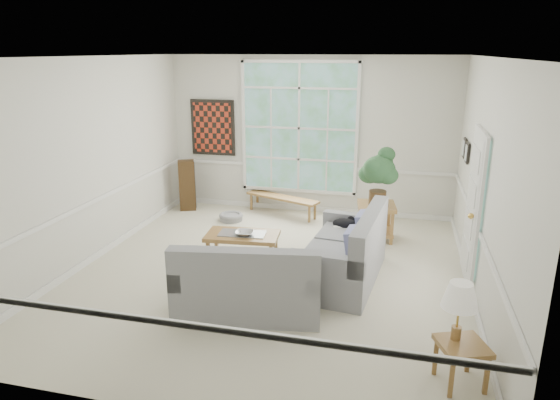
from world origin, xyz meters
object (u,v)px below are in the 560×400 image
object	(u,v)px
end_table	(376,222)
side_table	(461,364)
loveseat_right	(342,245)
loveseat_front	(248,275)
coffee_table	(243,246)

from	to	relation	value
end_table	side_table	bearing A→B (deg)	-74.67
loveseat_right	side_table	bearing A→B (deg)	-49.34
loveseat_front	end_table	xyz separation A→B (m)	(1.36, 2.84, -0.16)
coffee_table	end_table	distance (m)	2.35
loveseat_right	coffee_table	bearing A→B (deg)	173.92
side_table	end_table	bearing A→B (deg)	105.33
loveseat_right	coffee_table	distance (m)	1.61
coffee_table	side_table	world-z (taller)	side_table
loveseat_front	coffee_table	bearing A→B (deg)	101.11
loveseat_right	end_table	distance (m)	1.74
end_table	side_table	world-z (taller)	end_table
end_table	side_table	xyz separation A→B (m)	(1.02, -3.71, -0.09)
coffee_table	end_table	bearing A→B (deg)	29.68
side_table	loveseat_front	bearing A→B (deg)	159.79
loveseat_right	end_table	bearing A→B (deg)	83.67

